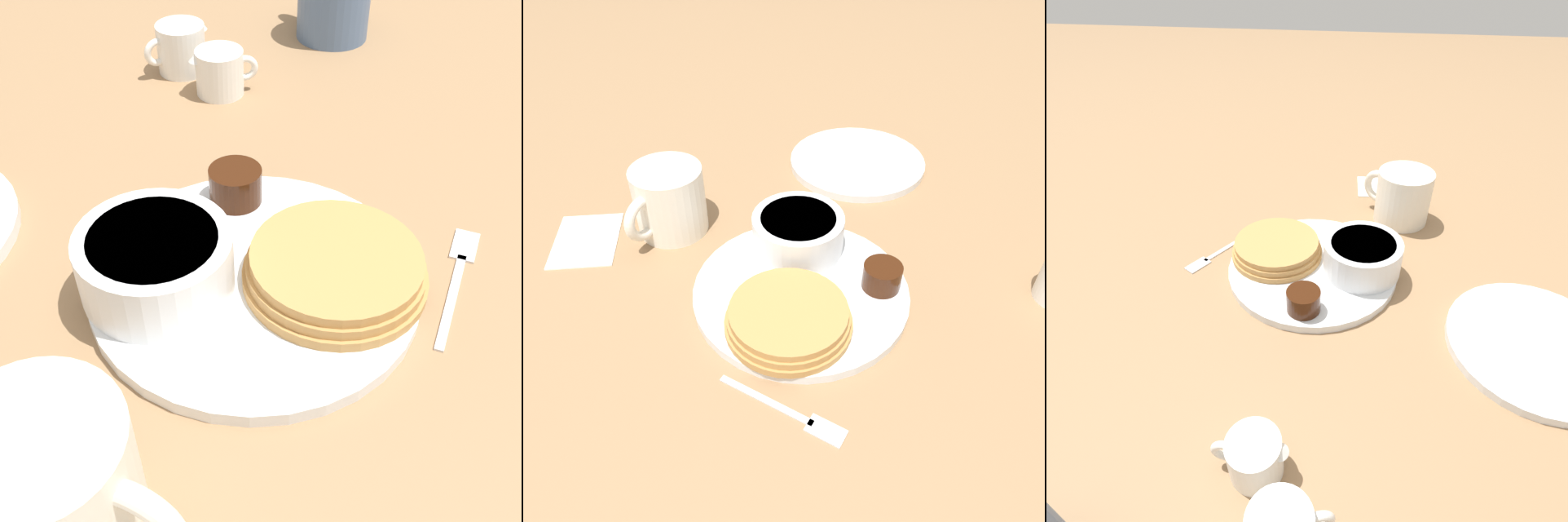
# 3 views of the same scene
# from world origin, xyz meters

# --- Properties ---
(ground_plane) EXTENTS (4.00, 4.00, 0.00)m
(ground_plane) POSITION_xyz_m (0.00, 0.00, 0.00)
(ground_plane) COLOR #93704C
(plate) EXTENTS (0.25, 0.25, 0.01)m
(plate) POSITION_xyz_m (0.00, 0.00, 0.01)
(plate) COLOR white
(plate) RESTS_ON ground_plane
(pancake_stack) EXTENTS (0.14, 0.14, 0.03)m
(pancake_stack) POSITION_xyz_m (0.06, -0.02, 0.03)
(pancake_stack) COLOR #B78447
(pancake_stack) RESTS_ON plate
(bowl) EXTENTS (0.11, 0.11, 0.05)m
(bowl) POSITION_xyz_m (-0.07, -0.00, 0.04)
(bowl) COLOR white
(bowl) RESTS_ON plate
(syrup_cup) EXTENTS (0.05, 0.05, 0.03)m
(syrup_cup) POSITION_xyz_m (-0.00, 0.09, 0.03)
(syrup_cup) COLOR #38190A
(syrup_cup) RESTS_ON plate
(butter_ramekin) EXTENTS (0.04, 0.04, 0.04)m
(butter_ramekin) POSITION_xyz_m (-0.10, 0.01, 0.03)
(butter_ramekin) COLOR white
(butter_ramekin) RESTS_ON plate
(coffee_mug) EXTENTS (0.12, 0.10, 0.09)m
(coffee_mug) POSITION_xyz_m (-0.13, -0.17, 0.05)
(coffee_mug) COLOR silver
(coffee_mug) RESTS_ON ground_plane
(creamer_pitcher_near) EXTENTS (0.08, 0.05, 0.05)m
(creamer_pitcher_near) POSITION_xyz_m (0.01, 0.30, 0.03)
(creamer_pitcher_near) COLOR white
(creamer_pitcher_near) RESTS_ON ground_plane
(fork) EXTENTS (0.08, 0.12, 0.00)m
(fork) POSITION_xyz_m (0.16, -0.01, 0.00)
(fork) COLOR silver
(fork) RESTS_ON ground_plane
(napkin) EXTENTS (0.12, 0.09, 0.00)m
(napkin) POSITION_xyz_m (-0.11, -0.28, 0.00)
(napkin) COLOR white
(napkin) RESTS_ON ground_plane
(far_plate) EXTENTS (0.22, 0.22, 0.01)m
(far_plate) POSITION_xyz_m (-0.29, 0.11, 0.01)
(far_plate) COLOR white
(far_plate) RESTS_ON ground_plane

